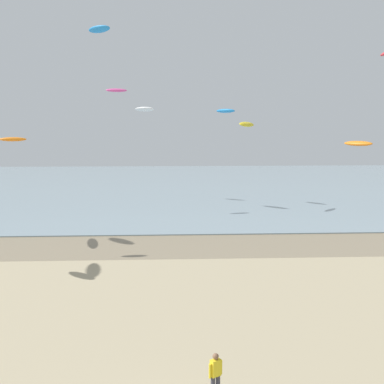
{
  "coord_description": "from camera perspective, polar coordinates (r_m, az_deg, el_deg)",
  "views": [
    {
      "loc": [
        0.58,
        -12.15,
        9.59
      ],
      "look_at": [
        1.73,
        12.57,
        6.06
      ],
      "focal_mm": 43.54,
      "sensor_mm": 36.0,
      "label": 1
    }
  ],
  "objects": [
    {
      "name": "sea",
      "position": [
        75.69,
        -3.09,
        0.87
      ],
      "size": [
        160.0,
        70.0,
        0.1
      ],
      "primitive_type": "cube",
      "color": "#7F939E",
      "rests_on": "ground"
    },
    {
      "name": "kite_aloft_9",
      "position": [
        52.62,
        6.71,
        8.23
      ],
      "size": [
        2.53,
        2.66,
        0.79
      ],
      "primitive_type": "ellipsoid",
      "rotation": [
        0.48,
        0.0,
        0.84
      ],
      "color": "yellow"
    },
    {
      "name": "kite_aloft_8",
      "position": [
        44.43,
        19.68,
        5.62
      ],
      "size": [
        2.42,
        2.75,
        0.58
      ],
      "primitive_type": "ellipsoid",
      "rotation": [
        0.16,
        0.0,
        5.37
      ],
      "color": "orange"
    },
    {
      "name": "person_mid_beach",
      "position": [
        17.59,
        2.9,
        -21.44
      ],
      "size": [
        0.5,
        0.38,
        1.71
      ],
      "color": "#383842",
      "rests_on": "ground"
    },
    {
      "name": "kite_aloft_4",
      "position": [
        60.12,
        -5.83,
        10.07
      ],
      "size": [
        2.91,
        2.28,
        0.8
      ],
      "primitive_type": "ellipsoid",
      "rotation": [
        0.47,
        0.0,
        2.61
      ],
      "color": "white"
    },
    {
      "name": "kite_aloft_7",
      "position": [
        56.24,
        -11.31,
        18.97
      ],
      "size": [
        3.37,
        3.13,
        0.96
      ],
      "primitive_type": "ellipsoid",
      "rotation": [
        -0.45,
        0.0,
        5.57
      ],
      "color": "#2384D1"
    },
    {
      "name": "kite_aloft_5",
      "position": [
        57.1,
        4.13,
        9.88
      ],
      "size": [
        2.64,
        2.73,
        0.62
      ],
      "primitive_type": "ellipsoid",
      "rotation": [
        -0.2,
        0.0,
        5.46
      ],
      "color": "#2384D1"
    },
    {
      "name": "wet_sand_strip",
      "position": [
        37.63,
        -3.49,
        -6.65
      ],
      "size": [
        120.0,
        7.38,
        0.01
      ],
      "primitive_type": "cube",
      "color": "#84755B",
      "rests_on": "ground"
    },
    {
      "name": "kite_aloft_2",
      "position": [
        51.11,
        -9.24,
        12.2
      ],
      "size": [
        2.35,
        1.19,
        0.51
      ],
      "primitive_type": "ellipsoid",
      "rotation": [
        -0.23,
        0.0,
        3.33
      ],
      "color": "#E54C99"
    },
    {
      "name": "kite_aloft_1",
      "position": [
        36.08,
        -21.09,
        6.05
      ],
      "size": [
        1.94,
        0.78,
        0.35
      ],
      "primitive_type": "ellipsoid",
      "rotation": [
        0.08,
        0.0,
        3.22
      ],
      "color": "orange"
    }
  ]
}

